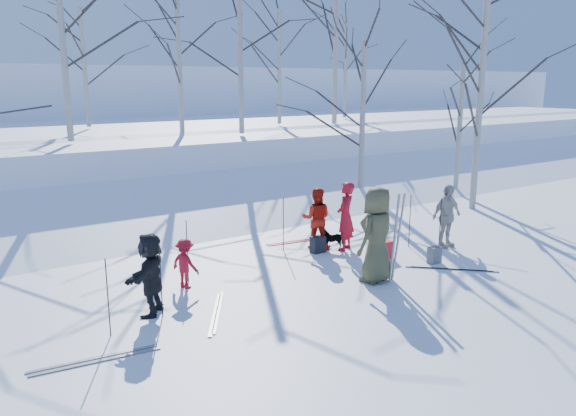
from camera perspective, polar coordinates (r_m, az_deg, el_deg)
ground at (r=11.91m, az=4.12°, el=-7.43°), size 120.00×120.00×0.00m
snow_ramp at (r=17.65m, az=-10.16°, el=-0.41°), size 70.00×9.49×4.12m
snow_plateau at (r=26.83m, az=-19.17°, el=5.38°), size 70.00×18.00×2.20m
far_hill at (r=47.28m, az=-26.25°, el=8.87°), size 90.00×30.00×6.00m
skier_olive_center at (r=11.74m, az=9.01°, el=-2.70°), size 1.11×0.87×2.01m
skier_red_north at (r=13.88m, az=5.85°, el=-0.85°), size 0.75×0.66×1.71m
skier_redor_behind at (r=13.98m, az=2.89°, el=-1.07°), size 0.95×0.92×1.54m
skier_red_seated at (r=11.55m, az=-10.41°, el=-5.56°), size 0.61×0.76×1.03m
skier_cream_east at (r=14.64m, az=15.81°, el=-0.78°), size 0.95×0.42×1.60m
skier_grey_west at (r=10.35m, az=-13.79°, el=-6.51°), size 1.25×1.35×1.51m
dog at (r=14.00m, az=4.58°, el=-3.17°), size 0.69×0.64×0.55m
upright_ski_left at (r=11.70m, az=10.75°, el=-3.11°), size 0.11×0.17×1.90m
upright_ski_right at (r=11.82m, az=11.14°, el=-2.97°), size 0.14×0.23×1.89m
ski_pair_a at (r=10.41m, az=-7.27°, el=-10.50°), size 1.92×2.08×0.02m
ski_pair_b at (r=14.77m, az=1.27°, el=-3.35°), size 0.78×1.96×0.02m
ski_pair_c at (r=13.09m, az=16.28°, el=-6.00°), size 2.10×2.10×0.02m
ski_pair_d at (r=9.19m, az=-18.96°, el=-14.40°), size 0.66×1.95×0.02m
ski_pole_a at (r=9.66m, az=-17.83°, el=-8.68°), size 0.02×0.02×1.34m
ski_pole_b at (r=11.78m, az=-10.19°, el=-4.39°), size 0.02×0.02×1.34m
ski_pole_c at (r=14.43m, az=12.27°, el=-1.32°), size 0.02×0.02×1.34m
ski_pole_d at (r=14.20m, az=15.19°, el=-1.70°), size 0.02×0.02×1.34m
ski_pole_e at (r=10.21m, az=-12.79°, el=-7.22°), size 0.02×0.02×1.34m
ski_pole_f at (r=13.81m, az=-0.48°, el=-1.64°), size 0.02×0.02×1.34m
backpack_red at (r=13.51m, az=9.85°, el=-4.20°), size 0.32×0.22×0.42m
backpack_grey at (r=13.41m, az=14.65°, el=-4.64°), size 0.30×0.20×0.38m
backpack_dark at (r=13.79m, az=3.05°, el=-3.72°), size 0.34×0.24×0.40m
birch_plateau_b at (r=19.74m, az=-21.96°, el=15.95°), size 5.24×5.24×6.63m
birch_plateau_c at (r=22.04m, az=-10.97°, el=14.28°), size 4.22×4.22×5.17m
birch_plateau_d at (r=25.86m, az=-19.96°, el=13.21°), size 4.04×4.04×4.92m
birch_plateau_e at (r=26.21m, az=-0.89°, el=14.10°), size 4.15×4.15×5.07m
birch_plateau_f at (r=31.26m, az=5.85°, el=13.88°), size 4.20×4.20×5.14m
birch_plateau_g at (r=26.39m, az=4.88°, el=17.39°), size 6.30×6.30×8.14m
birch_plateau_h at (r=21.36m, az=-4.86°, el=15.53°), size 4.75×4.75×5.93m
birch_edge_b at (r=19.12m, az=18.88°, el=9.82°), size 5.30×5.30×6.71m
birch_edge_c at (r=21.70m, az=17.02°, el=7.72°), size 3.98×3.98×4.83m
birch_edge_e at (r=19.52m, az=7.56°, el=8.56°), size 4.41×4.41×5.44m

